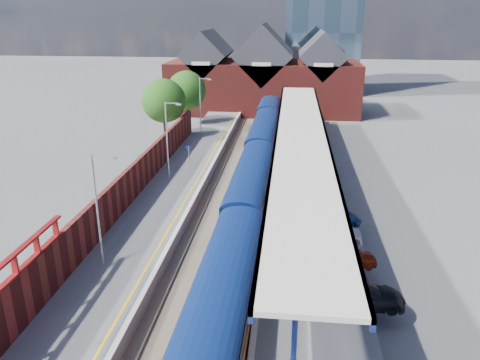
# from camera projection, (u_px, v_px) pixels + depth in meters

# --- Properties ---
(ground) EXTENTS (240.00, 240.00, 0.00)m
(ground) POSITION_uv_depth(u_px,v_px,m) (247.00, 163.00, 50.58)
(ground) COLOR #5B5B5E
(ground) RESTS_ON ground
(ballast_bed) EXTENTS (6.00, 76.00, 0.06)m
(ballast_bed) POSITION_uv_depth(u_px,v_px,m) (236.00, 197.00, 41.22)
(ballast_bed) COLOR #473D33
(ballast_bed) RESTS_ON ground
(rails) EXTENTS (4.51, 76.00, 0.14)m
(rails) POSITION_uv_depth(u_px,v_px,m) (236.00, 197.00, 41.19)
(rails) COLOR slate
(rails) RESTS_ON ground
(left_platform) EXTENTS (5.00, 76.00, 1.00)m
(left_platform) POSITION_uv_depth(u_px,v_px,m) (175.00, 190.00, 41.62)
(left_platform) COLOR #565659
(left_platform) RESTS_ON ground
(right_platform) EXTENTS (6.00, 76.00, 1.00)m
(right_platform) POSITION_uv_depth(u_px,v_px,m) (305.00, 195.00, 40.45)
(right_platform) COLOR #565659
(right_platform) RESTS_ON ground
(coping_left) EXTENTS (0.30, 76.00, 0.05)m
(coping_left) POSITION_uv_depth(u_px,v_px,m) (201.00, 186.00, 41.20)
(coping_left) COLOR silver
(coping_left) RESTS_ON left_platform
(coping_right) EXTENTS (0.30, 76.00, 0.05)m
(coping_right) POSITION_uv_depth(u_px,v_px,m) (272.00, 188.00, 40.56)
(coping_right) COLOR silver
(coping_right) RESTS_ON right_platform
(yellow_line) EXTENTS (0.14, 76.00, 0.01)m
(yellow_line) POSITION_uv_depth(u_px,v_px,m) (194.00, 186.00, 41.27)
(yellow_line) COLOR yellow
(yellow_line) RESTS_ON left_platform
(train) EXTENTS (3.00, 65.93, 3.45)m
(train) POSITION_uv_depth(u_px,v_px,m) (258.00, 154.00, 46.38)
(train) COLOR navy
(train) RESTS_ON ground
(canopy) EXTENTS (4.50, 52.00, 4.48)m
(canopy) POSITION_uv_depth(u_px,v_px,m) (301.00, 136.00, 40.71)
(canopy) COLOR navy
(canopy) RESTS_ON right_platform
(lamp_post_b) EXTENTS (1.48, 0.18, 7.00)m
(lamp_post_b) POSITION_uv_depth(u_px,v_px,m) (99.00, 204.00, 27.10)
(lamp_post_b) COLOR #A5A8AA
(lamp_post_b) RESTS_ON left_platform
(lamp_post_c) EXTENTS (1.48, 0.18, 7.00)m
(lamp_post_c) POSITION_uv_depth(u_px,v_px,m) (168.00, 135.00, 42.05)
(lamp_post_c) COLOR #A5A8AA
(lamp_post_c) RESTS_ON left_platform
(lamp_post_d) EXTENTS (1.48, 0.18, 7.00)m
(lamp_post_d) POSITION_uv_depth(u_px,v_px,m) (201.00, 103.00, 57.01)
(lamp_post_d) COLOR #A5A8AA
(lamp_post_d) RESTS_ON left_platform
(platform_sign) EXTENTS (0.55, 0.08, 2.50)m
(platform_sign) POSITION_uv_depth(u_px,v_px,m) (189.00, 154.00, 44.57)
(platform_sign) COLOR #A5A8AA
(platform_sign) RESTS_ON left_platform
(brick_wall) EXTENTS (0.35, 50.00, 3.86)m
(brick_wall) POSITION_uv_depth(u_px,v_px,m) (119.00, 195.00, 35.18)
(brick_wall) COLOR maroon
(brick_wall) RESTS_ON left_platform
(station_building) EXTENTS (30.00, 12.12, 13.78)m
(station_building) POSITION_uv_depth(u_px,v_px,m) (264.00, 78.00, 74.90)
(station_building) COLOR maroon
(station_building) RESTS_ON ground
(tree_near) EXTENTS (5.20, 5.20, 8.10)m
(tree_near) POSITION_uv_depth(u_px,v_px,m) (165.00, 102.00, 55.34)
(tree_near) COLOR #382314
(tree_near) RESTS_ON ground
(tree_far) EXTENTS (5.20, 5.20, 8.10)m
(tree_far) POSITION_uv_depth(u_px,v_px,m) (188.00, 91.00, 62.71)
(tree_far) COLOR #382314
(tree_far) RESTS_ON ground
(parked_car_red) EXTENTS (3.89, 2.35, 1.24)m
(parked_car_red) POSITION_uv_depth(u_px,v_px,m) (346.00, 258.00, 27.96)
(parked_car_red) COLOR maroon
(parked_car_red) RESTS_ON right_platform
(parked_car_silver) EXTENTS (4.53, 1.90, 1.46)m
(parked_car_silver) POSITION_uv_depth(u_px,v_px,m) (328.00, 233.00, 30.78)
(parked_car_silver) COLOR silver
(parked_car_silver) RESTS_ON right_platform
(parked_car_dark) EXTENTS (4.64, 2.15, 1.31)m
(parked_car_dark) POSITION_uv_depth(u_px,v_px,m) (361.00, 295.00, 24.25)
(parked_car_dark) COLOR black
(parked_car_dark) RESTS_ON right_platform
(parked_car_blue) EXTENTS (4.10, 2.33, 1.08)m
(parked_car_blue) POSITION_uv_depth(u_px,v_px,m) (334.00, 218.00, 33.50)
(parked_car_blue) COLOR navy
(parked_car_blue) RESTS_ON right_platform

